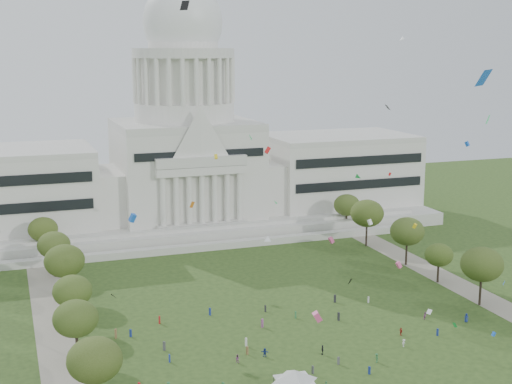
% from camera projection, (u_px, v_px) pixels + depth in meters
% --- Properties ---
extents(ground, '(400.00, 400.00, 0.00)m').
position_uv_depth(ground, '(337.00, 365.00, 131.30)').
color(ground, '#2C451A').
rests_on(ground, ground).
extents(capitol, '(160.00, 64.50, 91.30)m').
position_uv_depth(capitol, '(186.00, 158.00, 231.87)').
color(capitol, beige).
rests_on(capitol, ground).
extents(path_left, '(8.00, 160.00, 0.04)m').
position_uv_depth(path_left, '(56.00, 338.00, 143.29)').
color(path_left, gray).
rests_on(path_left, ground).
extents(path_right, '(8.00, 160.00, 0.04)m').
position_uv_depth(path_right, '(460.00, 286.00, 174.75)').
color(path_right, gray).
rests_on(path_right, ground).
extents(row_tree_l_1, '(8.86, 8.86, 12.59)m').
position_uv_depth(row_tree_l_1, '(95.00, 360.00, 112.36)').
color(row_tree_l_1, black).
rests_on(row_tree_l_1, ground).
extents(row_tree_l_2, '(8.42, 8.42, 11.97)m').
position_uv_depth(row_tree_l_2, '(76.00, 319.00, 130.86)').
color(row_tree_l_2, black).
rests_on(row_tree_l_2, ground).
extents(row_tree_r_2, '(9.55, 9.55, 13.58)m').
position_uv_depth(row_tree_r_2, '(482.00, 264.00, 159.98)').
color(row_tree_r_2, black).
rests_on(row_tree_r_2, ground).
extents(row_tree_l_3, '(8.12, 8.12, 11.55)m').
position_uv_depth(row_tree_l_3, '(72.00, 291.00, 146.58)').
color(row_tree_l_3, black).
rests_on(row_tree_l_3, ground).
extents(row_tree_r_3, '(7.01, 7.01, 9.98)m').
position_uv_depth(row_tree_r_3, '(439.00, 255.00, 176.32)').
color(row_tree_r_3, black).
rests_on(row_tree_r_3, ground).
extents(row_tree_l_4, '(9.29, 9.29, 13.21)m').
position_uv_depth(row_tree_l_4, '(64.00, 261.00, 163.44)').
color(row_tree_l_4, black).
rests_on(row_tree_l_4, ground).
extents(row_tree_r_4, '(9.19, 9.19, 13.06)m').
position_uv_depth(row_tree_r_4, '(407.00, 231.00, 190.38)').
color(row_tree_r_4, black).
rests_on(row_tree_r_4, ground).
extents(row_tree_l_5, '(8.33, 8.33, 11.85)m').
position_uv_depth(row_tree_l_5, '(54.00, 245.00, 180.44)').
color(row_tree_l_5, black).
rests_on(row_tree_l_5, ground).
extents(row_tree_r_5, '(9.82, 9.82, 13.96)m').
position_uv_depth(row_tree_r_5, '(367.00, 213.00, 208.46)').
color(row_tree_r_5, black).
rests_on(row_tree_r_5, ground).
extents(row_tree_l_6, '(8.19, 8.19, 11.64)m').
position_uv_depth(row_tree_l_6, '(43.00, 229.00, 196.68)').
color(row_tree_l_6, black).
rests_on(row_tree_l_6, ground).
extents(row_tree_r_6, '(8.42, 8.42, 11.97)m').
position_uv_depth(row_tree_r_6, '(347.00, 205.00, 226.12)').
color(row_tree_r_6, black).
rests_on(row_tree_r_6, ground).
extents(event_tent, '(8.61, 8.61, 4.59)m').
position_uv_depth(event_tent, '(295.00, 375.00, 119.15)').
color(event_tent, '#4C4C4C').
rests_on(event_tent, ground).
extents(person_0, '(1.12, 1.00, 1.92)m').
position_uv_depth(person_0, '(466.00, 318.00, 151.66)').
color(person_0, navy).
rests_on(person_0, ground).
extents(person_2, '(0.95, 0.78, 1.68)m').
position_uv_depth(person_2, '(425.00, 316.00, 153.10)').
color(person_2, '#994C8C').
rests_on(person_2, ground).
extents(person_3, '(0.70, 1.21, 1.79)m').
position_uv_depth(person_3, '(377.00, 358.00, 132.09)').
color(person_3, '#33723F').
rests_on(person_3, ground).
extents(person_4, '(0.95, 1.25, 1.90)m').
position_uv_depth(person_4, '(322.00, 350.00, 135.53)').
color(person_4, '#26262B').
rests_on(person_4, ground).
extents(person_5, '(1.66, 1.38, 1.70)m').
position_uv_depth(person_5, '(265.00, 352.00, 134.58)').
color(person_5, navy).
rests_on(person_5, ground).
extents(person_8, '(0.91, 0.84, 1.60)m').
position_uv_depth(person_8, '(237.00, 359.00, 132.04)').
color(person_8, '#994C8C').
rests_on(person_8, ground).
extents(person_9, '(1.13, 0.95, 1.56)m').
position_uv_depth(person_9, '(404.00, 343.00, 139.06)').
color(person_9, silver).
rests_on(person_9, ground).
extents(person_10, '(0.60, 1.02, 1.68)m').
position_uv_depth(person_10, '(401.00, 331.00, 144.60)').
color(person_10, '#B21E1E').
rests_on(person_10, ground).
extents(distant_crowd, '(66.96, 37.81, 1.95)m').
position_uv_depth(distant_crowd, '(238.00, 340.00, 140.07)').
color(distant_crowd, navy).
rests_on(distant_crowd, ground).
extents(kite_swarm, '(79.52, 102.46, 62.98)m').
position_uv_depth(kite_swarm, '(332.00, 225.00, 137.35)').
color(kite_swarm, red).
rests_on(kite_swarm, ground).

